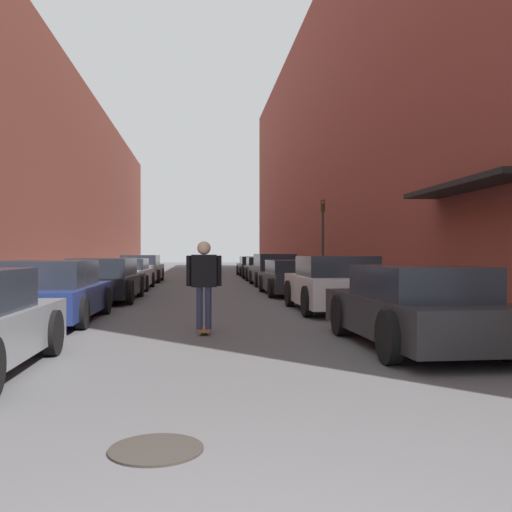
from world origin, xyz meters
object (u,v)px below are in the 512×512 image
parked_car_left_4 (141,269)px  parked_car_right_0 (415,308)px  parked_car_left_3 (125,274)px  parked_car_right_3 (274,271)px  parked_car_left_2 (104,280)px  parked_car_right_4 (263,269)px  skateboarder (204,277)px  manhole_cover (156,449)px  traffic_light (323,233)px  parked_car_left_1 (52,292)px  parked_car_right_5 (253,266)px  parked_car_right_2 (292,278)px  parked_car_right_1 (334,284)px

parked_car_left_4 → parked_car_right_0: 21.23m
parked_car_left_3 → parked_car_right_0: bearing=-66.8°
parked_car_right_3 → parked_car_right_0: bearing=-90.0°
parked_car_left_2 → parked_car_right_4: bearing=63.5°
parked_car_left_2 → skateboarder: 7.88m
parked_car_left_4 → manhole_cover: size_ratio=6.25×
parked_car_left_4 → traffic_light: traffic_light is taller
parked_car_left_1 → traffic_light: 12.00m
parked_car_right_0 → parked_car_right_5: 27.34m
parked_car_right_5 → skateboarder: size_ratio=2.56×
parked_car_left_3 → parked_car_left_4: 5.76m
parked_car_left_2 → parked_car_right_5: parked_car_left_2 is taller
parked_car_right_3 → parked_car_left_1: bearing=-116.8°
parked_car_right_0 → parked_car_left_1: bearing=148.5°
parked_car_left_1 → manhole_cover: parked_car_left_1 is taller
parked_car_left_3 → parked_car_right_4: size_ratio=1.17×
parked_car_left_4 → parked_car_right_2: bearing=-56.9°
parked_car_right_2 → parked_car_right_3: (0.12, 5.54, 0.08)m
manhole_cover → traffic_light: 17.96m
parked_car_left_2 → parked_car_left_4: bearing=90.1°
parked_car_right_3 → skateboarder: skateboarder is taller
parked_car_right_4 → traffic_light: 9.07m
parked_car_left_4 → parked_car_right_3: size_ratio=1.01×
parked_car_left_3 → traffic_light: 7.96m
parked_car_right_1 → parked_car_right_2: (-0.17, 5.54, -0.08)m
parked_car_right_0 → parked_car_right_4: bearing=89.8°
parked_car_left_2 → parked_car_right_4: 14.02m
parked_car_right_5 → traffic_light: bearing=-84.9°
parked_car_right_4 → parked_car_right_5: (0.01, 5.61, -0.01)m
parked_car_left_1 → parked_car_right_0: size_ratio=1.04×
parked_car_right_0 → parked_car_right_3: size_ratio=0.99×
parked_car_left_4 → manhole_cover: 24.65m
parked_car_right_3 → manhole_cover: parked_car_right_3 is taller
manhole_cover → parked_car_left_2: bearing=100.8°
parked_car_left_2 → parked_car_right_5: (6.26, 18.16, -0.04)m
parked_car_left_2 → parked_car_left_4: 11.12m
parked_car_right_2 → parked_car_right_0: bearing=-89.4°
parked_car_left_3 → manhole_cover: bearing=-82.0°
parked_car_left_1 → parked_car_left_4: (0.20, 16.40, 0.03)m
parked_car_right_2 → manhole_cover: bearing=-102.9°
parked_car_left_2 → parked_car_right_2: 6.32m
skateboarder → parked_car_left_2: bearing=112.1°
parked_car_left_4 → parked_car_right_1: (6.24, -14.84, 0.02)m
parked_car_left_2 → manhole_cover: (2.55, -13.39, -0.62)m
parked_car_left_4 → parked_car_left_2: bearing=-89.9°
parked_car_right_5 → parked_car_right_0: bearing=-90.2°
parked_car_right_0 → skateboarder: skateboarder is taller
parked_car_left_3 → parked_car_left_1: bearing=-90.8°
parked_car_left_4 → parked_car_right_0: (6.19, -20.30, -0.03)m
traffic_light → parked_car_left_2: bearing=-153.8°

